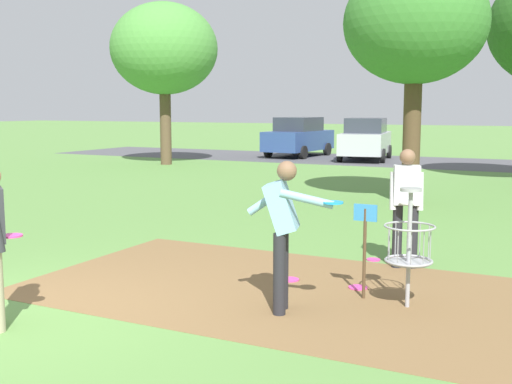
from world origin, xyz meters
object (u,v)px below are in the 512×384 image
at_px(frisbee_far_left, 290,280).
at_px(parked_car_leftmost, 299,137).
at_px(parked_car_center_left, 366,139).
at_px(tree_mid_center, 164,49).
at_px(player_waiting_left, 406,201).
at_px(frisbee_mid_grass, 373,260).
at_px(tree_mid_right, 415,25).
at_px(frisbee_near_basket, 358,288).
at_px(player_throwing, 283,226).
at_px(disc_golf_basket, 404,242).

height_order(frisbee_far_left, parked_car_leftmost, parked_car_leftmost).
bearing_deg(parked_car_center_left, tree_mid_center, -139.38).
bearing_deg(player_waiting_left, frisbee_mid_grass, 155.45).
bearing_deg(tree_mid_right, frisbee_near_basket, -82.16).
height_order(player_throwing, parked_car_leftmost, parked_car_leftmost).
height_order(disc_golf_basket, tree_mid_right, tree_mid_right).
bearing_deg(player_waiting_left, parked_car_leftmost, 116.70).
xyz_separation_m(player_throwing, player_waiting_left, (0.77, 2.58, -0.02)).
height_order(player_throwing, frisbee_mid_grass, player_throwing).
relative_size(player_throwing, parked_car_leftmost, 0.40).
bearing_deg(player_throwing, parked_car_center_left, 104.09).
bearing_deg(parked_car_leftmost, player_throwing, -67.94).
xyz_separation_m(frisbee_far_left, tree_mid_center, (-11.35, 13.69, 4.57)).
distance_m(player_waiting_left, tree_mid_right, 7.00).
bearing_deg(parked_car_center_left, parked_car_leftmost, 169.85).
xyz_separation_m(player_throwing, tree_mid_center, (-11.79, 14.92, 3.59)).
distance_m(frisbee_mid_grass, parked_car_center_left, 18.61).
distance_m(frisbee_mid_grass, parked_car_leftmost, 20.44).
bearing_deg(player_waiting_left, tree_mid_right, 102.06).
bearing_deg(frisbee_far_left, tree_mid_right, 90.67).
relative_size(frisbee_near_basket, frisbee_far_left, 0.96).
distance_m(player_waiting_left, tree_mid_center, 17.98).
xyz_separation_m(player_waiting_left, parked_car_leftmost, (-9.37, 18.63, -0.05)).
relative_size(player_waiting_left, tree_mid_right, 0.30).
bearing_deg(disc_golf_basket, tree_mid_right, 102.17).
bearing_deg(frisbee_near_basket, disc_golf_basket, -34.89).
bearing_deg(player_waiting_left, parked_car_center_left, 108.25).
xyz_separation_m(disc_golf_basket, parked_car_center_left, (-6.34, 19.80, 0.17)).
bearing_deg(parked_car_leftmost, tree_mid_center, -116.89).
bearing_deg(tree_mid_center, disc_golf_basket, -47.46).
bearing_deg(tree_mid_right, player_throwing, -86.52).
xyz_separation_m(disc_golf_basket, frisbee_near_basket, (-0.68, 0.47, -0.74)).
bearing_deg(tree_mid_right, parked_car_leftmost, 122.74).
bearing_deg(player_throwing, parked_car_leftmost, 112.06).
bearing_deg(frisbee_near_basket, player_waiting_left, 77.81).
relative_size(disc_golf_basket, parked_car_center_left, 0.31).
relative_size(player_throwing, player_waiting_left, 1.00).
xyz_separation_m(frisbee_near_basket, parked_car_leftmost, (-9.09, 19.94, 0.91)).
bearing_deg(tree_mid_center, parked_car_leftmost, 63.11).
bearing_deg(tree_mid_right, disc_golf_basket, -77.83).
relative_size(frisbee_mid_grass, parked_car_leftmost, 0.05).
height_order(frisbee_mid_grass, parked_car_leftmost, parked_car_leftmost).
height_order(tree_mid_center, parked_car_leftmost, tree_mid_center).
bearing_deg(frisbee_mid_grass, parked_car_center_left, 106.96).
bearing_deg(parked_car_center_left, player_waiting_left, -71.75).
bearing_deg(tree_mid_center, frisbee_mid_grass, -45.15).
xyz_separation_m(parked_car_leftmost, parked_car_center_left, (3.43, -0.61, 0.00)).
distance_m(disc_golf_basket, frisbee_far_left, 1.82).
bearing_deg(parked_car_center_left, frisbee_far_left, -76.28).
xyz_separation_m(player_throwing, frisbee_far_left, (-0.44, 1.23, -0.98)).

